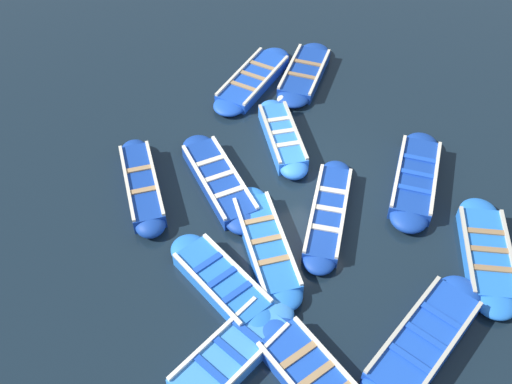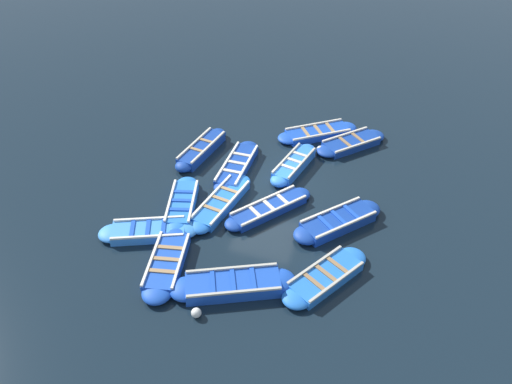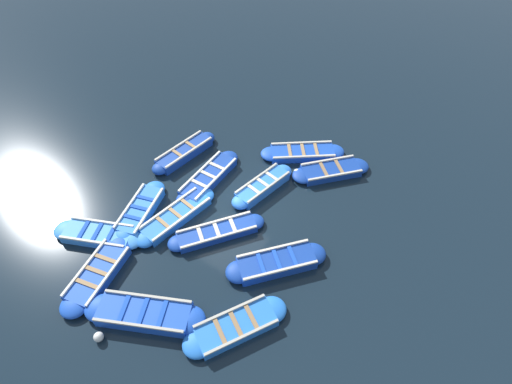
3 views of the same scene
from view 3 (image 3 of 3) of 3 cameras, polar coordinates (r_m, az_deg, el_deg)
ground_plane at (r=15.49m, az=-4.14°, el=-2.33°), size 120.00×120.00×0.00m
boat_near_quay at (r=16.45m, az=-6.81°, el=2.06°), size 0.95×3.68×0.40m
boat_centre at (r=14.54m, az=-21.64°, el=-10.79°), size 1.62×3.47×0.40m
boat_inner_gap at (r=15.96m, az=0.95°, el=0.85°), size 1.35×3.21×0.45m
boat_drifting at (r=16.93m, az=10.64°, el=3.01°), size 2.95×3.07×0.37m
boat_alongside at (r=15.55m, az=-21.60°, el=-5.66°), size 3.46×2.16×0.37m
boat_end_of_row at (r=17.68m, az=-10.18°, el=5.57°), size 1.19×3.44×0.46m
boat_stern_in at (r=12.74m, az=-2.88°, el=-18.60°), size 2.52×3.38×0.38m
boat_far_corner at (r=15.76m, az=-16.21°, el=-2.58°), size 1.69×3.30×0.41m
boat_tucked at (r=13.30m, az=-15.64°, el=-16.41°), size 3.88×2.49×0.46m
boat_bow_out at (r=17.59m, az=6.66°, el=5.62°), size 3.48×2.92×0.36m
boat_outer_right at (r=14.61m, az=-5.61°, el=-5.74°), size 2.76×3.33×0.36m
boat_mid_row at (r=15.29m, az=-11.35°, el=-3.38°), size 1.38×3.71×0.38m
boat_broadside at (r=13.77m, az=2.96°, el=-10.05°), size 3.01×3.27×0.45m
buoy_orange_near at (r=13.45m, az=-21.57°, el=-18.69°), size 0.30×0.30×0.30m
buoy_yellow_far at (r=16.71m, az=5.84°, el=2.87°), size 0.27×0.27×0.27m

